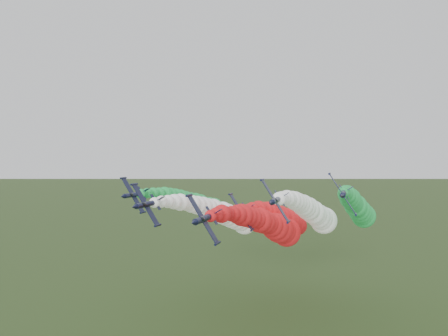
{
  "coord_description": "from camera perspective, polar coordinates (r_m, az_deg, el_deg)",
  "views": [
    {
      "loc": [
        30.79,
        -72.91,
        43.69
      ],
      "look_at": [
        6.92,
        7.67,
        42.11
      ],
      "focal_mm": 35.0,
      "sensor_mm": 36.0,
      "label": 1
    }
  ],
  "objects": [
    {
      "name": "jet_inner_left",
      "position": [
        121.11,
        0.06,
        -6.12
      ],
      "size": [
        11.41,
        65.69,
        18.61
      ],
      "rotation": [
        0.0,
        1.0,
        0.0
      ],
      "color": "black",
      "rests_on": "ground"
    },
    {
      "name": "jet_outer_right",
      "position": [
        127.4,
        17.0,
        -4.97
      ],
      "size": [
        11.46,
        65.73,
        18.66
      ],
      "rotation": [
        0.0,
        1.0,
        0.0
      ],
      "color": "black",
      "rests_on": "ground"
    },
    {
      "name": "jet_trail",
      "position": [
        135.01,
        7.92,
        -6.6
      ],
      "size": [
        11.08,
        65.26,
        18.18
      ],
      "rotation": [
        0.0,
        1.0,
        0.0
      ],
      "color": "black",
      "rests_on": "ground"
    },
    {
      "name": "jet_inner_right",
      "position": [
        122.08,
        11.54,
        -5.74
      ],
      "size": [
        11.82,
        66.09,
        19.02
      ],
      "rotation": [
        0.0,
        1.0,
        0.0
      ],
      "color": "black",
      "rests_on": "ground"
    },
    {
      "name": "jet_outer_left",
      "position": [
        137.59,
        -2.08,
        -5.17
      ],
      "size": [
        11.53,
        65.8,
        18.73
      ],
      "rotation": [
        0.0,
        1.0,
        0.0
      ],
      "color": "black",
      "rests_on": "ground"
    },
    {
      "name": "jet_lead",
      "position": [
        111.88,
        6.16,
        -7.5
      ],
      "size": [
        11.79,
        66.06,
        18.99
      ],
      "rotation": [
        0.0,
        1.0,
        0.0
      ],
      "color": "black",
      "rests_on": "ground"
    }
  ]
}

